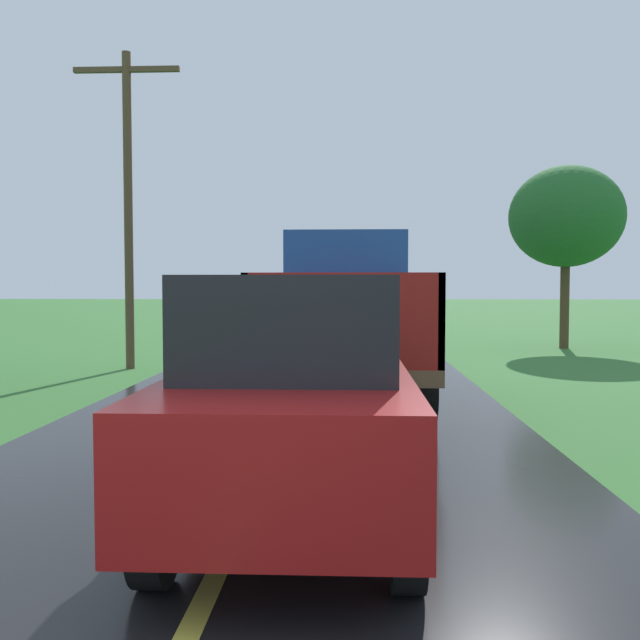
% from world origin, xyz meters
% --- Properties ---
extents(banana_truck_near, '(2.38, 5.82, 2.80)m').
position_xyz_m(banana_truck_near, '(0.76, 9.45, 1.46)').
color(banana_truck_near, '#2D2D30').
rests_on(banana_truck_near, road_surface).
extents(utility_pole_roadside, '(2.45, 0.20, 7.28)m').
position_xyz_m(utility_pole_roadside, '(-4.30, 13.74, 3.99)').
color(utility_pole_roadside, brown).
rests_on(utility_pole_roadside, ground).
extents(roadside_tree_mid_right, '(3.45, 3.45, 5.63)m').
position_xyz_m(roadside_tree_mid_right, '(7.48, 19.60, 4.06)').
color(roadside_tree_mid_right, '#4C3823').
rests_on(roadside_tree_mid_right, ground).
extents(following_car, '(1.74, 4.10, 1.92)m').
position_xyz_m(following_car, '(0.43, 3.22, 1.07)').
color(following_car, maroon).
rests_on(following_car, road_surface).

